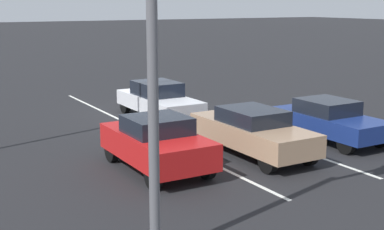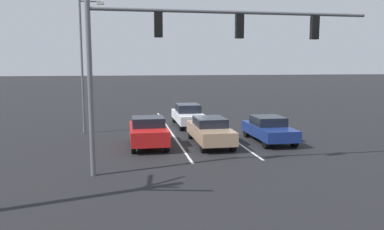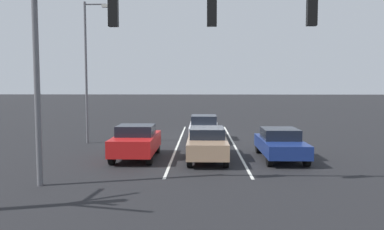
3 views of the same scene
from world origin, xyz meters
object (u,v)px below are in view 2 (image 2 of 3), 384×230
car_red_rightlane_front (148,131)px  car_tan_midlane_front (210,130)px  traffic_signal_gantry (187,44)px  street_lamp_right_shoulder (84,58)px  car_navy_leftlane_front (269,129)px  car_white_midlane_second (188,115)px

car_red_rightlane_front → car_tan_midlane_front: size_ratio=0.85×
traffic_signal_gantry → street_lamp_right_shoulder: size_ratio=1.38×
traffic_signal_gantry → street_lamp_right_shoulder: street_lamp_right_shoulder is taller
car_navy_leftlane_front → traffic_signal_gantry: (5.48, 4.91, 4.40)m
car_tan_midlane_front → car_navy_leftlane_front: (-3.43, -0.12, -0.04)m
car_white_midlane_second → street_lamp_right_shoulder: (6.83, 1.61, 3.93)m
car_red_rightlane_front → traffic_signal_gantry: size_ratio=0.35×
car_white_midlane_second → car_navy_leftlane_front: bearing=119.6°
car_navy_leftlane_front → car_white_midlane_second: size_ratio=0.90×
car_white_midlane_second → traffic_signal_gantry: 12.12m
car_tan_midlane_front → car_white_midlane_second: size_ratio=0.99×
car_tan_midlane_front → car_white_midlane_second: bearing=-88.9°
car_tan_midlane_front → car_white_midlane_second: car_white_midlane_second is taller
car_red_rightlane_front → car_white_midlane_second: size_ratio=0.85×
car_red_rightlane_front → traffic_signal_gantry: 6.63m
traffic_signal_gantry → street_lamp_right_shoulder: (4.90, -9.53, -0.42)m
car_tan_midlane_front → car_navy_leftlane_front: size_ratio=1.10×
car_red_rightlane_front → street_lamp_right_shoulder: bearing=-52.3°
car_tan_midlane_front → street_lamp_right_shoulder: bearing=-34.3°
car_navy_leftlane_front → street_lamp_right_shoulder: (10.38, -4.63, 3.98)m
car_navy_leftlane_front → car_white_midlane_second: 7.18m
car_red_rightlane_front → traffic_signal_gantry: traffic_signal_gantry is taller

